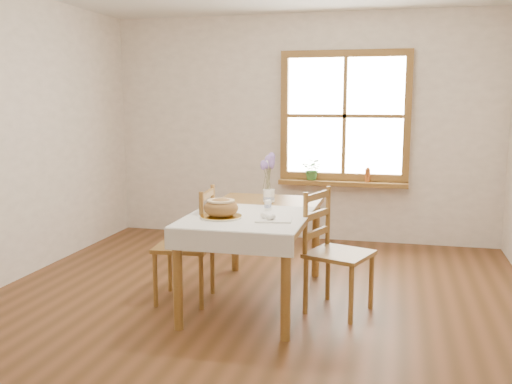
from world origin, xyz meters
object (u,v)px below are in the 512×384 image
(dining_table, at_px, (256,221))
(bread_plate, at_px, (221,217))
(flower_vase, at_px, (269,197))
(chair_left, at_px, (184,244))
(chair_right, at_px, (340,252))

(dining_table, bearing_deg, bread_plate, -113.69)
(bread_plate, height_order, flower_vase, flower_vase)
(dining_table, distance_m, flower_vase, 0.38)
(chair_left, bearing_deg, dining_table, 100.43)
(chair_right, bearing_deg, dining_table, 101.31)
(dining_table, height_order, flower_vase, flower_vase)
(chair_left, xyz_separation_m, chair_right, (1.25, 0.05, 0.00))
(chair_right, bearing_deg, chair_left, 112.12)
(dining_table, distance_m, chair_left, 0.62)
(chair_right, bearing_deg, flower_vase, 75.16)
(chair_right, height_order, bread_plate, chair_right)
(dining_table, height_order, chair_right, chair_right)
(chair_right, height_order, flower_vase, chair_right)
(bread_plate, bearing_deg, dining_table, 66.31)
(bread_plate, bearing_deg, chair_right, 18.56)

